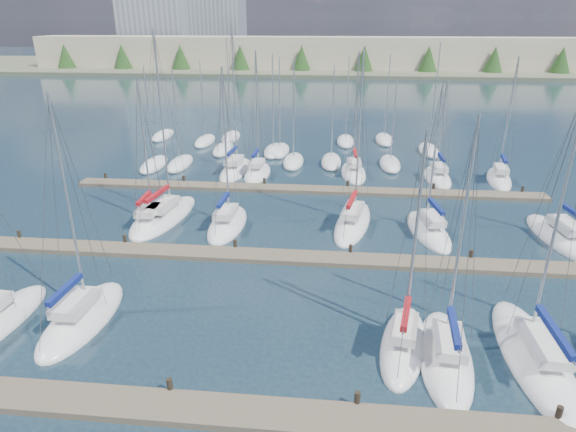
# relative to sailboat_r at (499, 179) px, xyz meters

# --- Properties ---
(ground) EXTENTS (400.00, 400.00, 0.00)m
(ground) POSITION_rel_sailboat_r_xyz_m (-19.19, 24.90, -0.19)
(ground) COLOR #223744
(ground) RESTS_ON ground
(dock_near) EXTENTS (44.00, 1.93, 1.10)m
(dock_near) POSITION_rel_sailboat_r_xyz_m (-19.19, -33.08, -0.04)
(dock_near) COLOR #6B5E4C
(dock_near) RESTS_ON ground
(dock_mid) EXTENTS (44.00, 1.93, 1.10)m
(dock_mid) POSITION_rel_sailboat_r_xyz_m (-19.19, -19.08, -0.04)
(dock_mid) COLOR #6B5E4C
(dock_mid) RESTS_ON ground
(dock_far) EXTENTS (44.00, 1.93, 1.10)m
(dock_far) POSITION_rel_sailboat_r_xyz_m (-19.19, -5.08, -0.04)
(dock_far) COLOR #6B5E4C
(dock_far) RESTS_ON ground
(sailboat_r) EXTENTS (3.51, 7.86, 12.61)m
(sailboat_r) POSITION_rel_sailboat_r_xyz_m (0.00, 0.00, 0.00)
(sailboat_r) COLOR white
(sailboat_r) RESTS_ON ground
(sailboat_k) EXTENTS (4.14, 9.48, 13.87)m
(sailboat_k) POSITION_rel_sailboat_r_xyz_m (-14.89, -12.66, -0.00)
(sailboat_k) COLOR white
(sailboat_k) RESTS_ON ground
(sailboat_f) EXTENTS (2.80, 9.79, 13.79)m
(sailboat_f) POSITION_rel_sailboat_r_xyz_m (-6.67, -28.22, -0.02)
(sailboat_f) COLOR white
(sailboat_f) RESTS_ON ground
(sailboat_m) EXTENTS (3.66, 9.06, 12.28)m
(sailboat_m) POSITION_rel_sailboat_r_xyz_m (0.24, -14.01, -0.02)
(sailboat_m) COLOR white
(sailboat_m) RESTS_ON ground
(sailboat_p) EXTENTS (2.89, 7.66, 12.92)m
(sailboat_p) POSITION_rel_sailboat_r_xyz_m (-14.50, 0.70, -0.01)
(sailboat_p) COLOR white
(sailboat_p) RESTS_ON ground
(sailboat_d) EXTENTS (3.50, 7.13, 11.51)m
(sailboat_d) POSITION_rel_sailboat_r_xyz_m (-12.78, -27.88, -0.00)
(sailboat_d) COLOR white
(sailboat_d) RESTS_ON ground
(sailboat_j) EXTENTS (2.80, 7.55, 12.73)m
(sailboat_j) POSITION_rel_sailboat_r_xyz_m (-24.68, -13.98, -0.01)
(sailboat_j) COLOR white
(sailboat_j) RESTS_ON ground
(sailboat_q) EXTENTS (2.52, 7.02, 10.46)m
(sailboat_q) POSITION_rel_sailboat_r_xyz_m (-6.09, -0.14, -0.02)
(sailboat_q) COLOR white
(sailboat_q) RESTS_ON ground
(sailboat_l) EXTENTS (3.56, 7.95, 11.80)m
(sailboat_l) POSITION_rel_sailboat_r_xyz_m (-9.20, -13.69, -0.01)
(sailboat_l) COLOR white
(sailboat_l) RESTS_ON ground
(sailboat_e) EXTENTS (3.20, 7.86, 12.34)m
(sailboat_e) POSITION_rel_sailboat_r_xyz_m (-10.88, -28.63, -0.01)
(sailboat_e) COLOR white
(sailboat_e) RESTS_ON ground
(sailboat_o) EXTENTS (2.69, 6.93, 13.06)m
(sailboat_o) POSITION_rel_sailboat_r_xyz_m (-24.46, -0.50, 0.00)
(sailboat_o) COLOR white
(sailboat_o) RESTS_ON ground
(sailboat_h) EXTENTS (2.84, 6.94, 11.79)m
(sailboat_h) POSITION_rel_sailboat_r_xyz_m (-30.78, -14.30, -0.01)
(sailboat_h) COLOR white
(sailboat_h) RESTS_ON ground
(sailboat_i) EXTENTS (3.78, 9.68, 15.21)m
(sailboat_i) POSITION_rel_sailboat_r_xyz_m (-29.94, -12.89, -0.00)
(sailboat_i) COLOR white
(sailboat_i) RESTS_ON ground
(sailboat_c) EXTENTS (3.07, 7.64, 12.72)m
(sailboat_c) POSITION_rel_sailboat_r_xyz_m (-29.71, -27.33, -0.01)
(sailboat_c) COLOR white
(sailboat_c) RESTS_ON ground
(sailboat_n) EXTENTS (3.10, 8.74, 15.37)m
(sailboat_n) POSITION_rel_sailboat_r_xyz_m (-26.96, 0.39, 0.00)
(sailboat_n) COLOR white
(sailboat_n) RESTS_ON ground
(distant_boats) EXTENTS (36.93, 20.75, 13.30)m
(distant_boats) POSITION_rel_sailboat_r_xyz_m (-23.54, 8.67, 0.10)
(distant_boats) COLOR #9EA0A5
(distant_boats) RESTS_ON ground
(shoreline) EXTENTS (400.00, 60.00, 38.00)m
(shoreline) POSITION_rel_sailboat_r_xyz_m (-32.49, 114.67, 7.25)
(shoreline) COLOR #666B51
(shoreline) RESTS_ON ground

